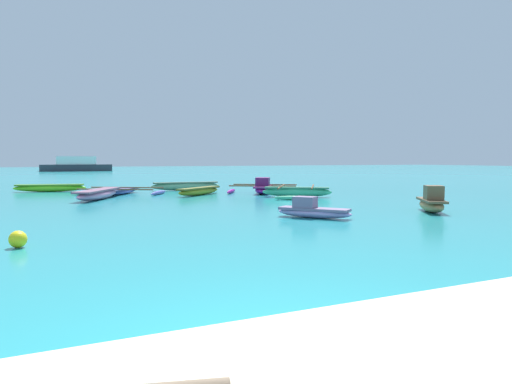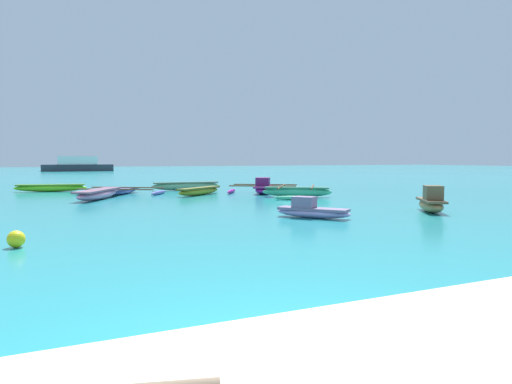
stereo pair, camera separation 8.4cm
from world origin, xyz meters
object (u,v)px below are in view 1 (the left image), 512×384
Objects in this scene: moored_boat_1 at (263,188)px; distant_ferry at (76,165)px; moored_boat_0 at (186,186)px; moored_boat_6 at (98,194)px; moored_boat_8 at (50,188)px; mooring_buoy_0 at (18,239)px; moored_boat_5 at (432,203)px; moored_boat_4 at (297,192)px; moored_boat_3 at (312,210)px; moored_boat_7 at (121,191)px; moored_boat_2 at (199,191)px.

distant_ferry is at bearing 38.38° from moored_boat_1.
moored_boat_6 is at bearing -138.01° from moored_boat_0.
moored_boat_1 reaches higher than moored_boat_8.
mooring_buoy_0 is 0.03× the size of distant_ferry.
moored_boat_6 is at bearing 76.63° from mooring_buoy_0.
moored_boat_5 is at bearing -68.75° from moored_boat_0.
moored_boat_0 reaches higher than moored_boat_6.
moored_boat_4 reaches higher than moored_boat_6.
moored_boat_3 is 17.96m from moored_boat_8.
moored_boat_0 is at bearing -2.82° from moored_boat_8.
moored_boat_1 is at bearing -60.90° from moored_boat_6.
distant_ferry is at bearing 97.84° from moored_boat_8.
mooring_buoy_0 is 66.96m from distant_ferry.
distant_ferry is (4.25, 48.80, 0.71)m from moored_boat_8.
moored_boat_0 is 4.29m from moored_boat_7.
moored_boat_8 is (-3.43, 3.61, 0.08)m from moored_boat_7.
distant_ferry is (-6.35, 55.04, 0.66)m from moored_boat_1.
moored_boat_3 is at bearing -52.62° from moored_boat_8.
moored_boat_1 is at bearing 131.82° from moored_boat_4.
moored_boat_0 is 1.36× the size of moored_boat_2.
moored_boat_4 is (0.43, -2.91, -0.03)m from moored_boat_1.
moored_boat_1 is 10.59m from moored_boat_5.
moored_boat_7 is (-4.04, 12.73, -0.08)m from moored_boat_3.
moored_boat_5 is (1.11, -7.57, 0.08)m from moored_boat_4.
moored_boat_8 is (-12.14, 16.73, -0.10)m from moored_boat_5.
moored_boat_4 is (3.59, -7.07, -0.02)m from moored_boat_0.
moored_boat_2 is 9.22m from moored_boat_8.
moored_boat_8 is (-7.00, 6.00, 0.01)m from moored_boat_2.
moored_boat_1 is 0.91× the size of moored_boat_7.
moored_boat_4 is (3.56, 7.18, 0.02)m from moored_boat_3.
moored_boat_7 is at bearing -90.89° from distant_ferry.
moored_boat_1 is at bearing -17.72° from moored_boat_8.
distant_ferry reaches higher than moored_boat_0.
mooring_buoy_0 is (-0.77, -17.97, -0.06)m from moored_boat_8.
distant_ferry is (-3.22, 65.13, 0.72)m from moored_boat_3.
moored_boat_6 is (-9.05, 2.73, -0.00)m from moored_boat_4.
moored_boat_1 is 3.60m from moored_boat_2.
distant_ferry is (-3.19, 50.88, 0.68)m from moored_boat_0.
moored_boat_2 is 5.11m from moored_boat_4.
moored_boat_0 is 1.88× the size of moored_boat_5.
moored_boat_1 is 7.63m from moored_boat_7.
moored_boat_3 is at bearing 117.99° from moored_boat_5.
moored_boat_3 is at bearing -83.06° from moored_boat_4.
moored_boat_3 is at bearing -86.43° from moored_boat_0.
moored_boat_7 is 52.42m from distant_ferry.
moored_boat_1 reaches higher than moored_boat_2.
moored_boat_3 is at bearing -129.88° from moored_boat_7.
moored_boat_8 is (-1.97, 6.43, -0.02)m from moored_boat_6.
moored_boat_4 is at bearing 36.78° from mooring_buoy_0.
moored_boat_1 reaches higher than moored_boat_6.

